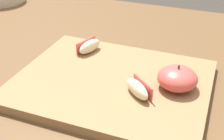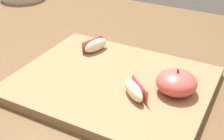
# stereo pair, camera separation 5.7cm
# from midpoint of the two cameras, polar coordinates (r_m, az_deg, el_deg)

# --- Properties ---
(dining_table) EXTENTS (1.39, 0.89, 0.72)m
(dining_table) POSITION_cam_midpoint_polar(r_m,az_deg,el_deg) (0.70, 0.87, -6.52)
(dining_table) COLOR brown
(dining_table) RESTS_ON ground_plane
(cutting_board) EXTENTS (0.36, 0.29, 0.02)m
(cutting_board) POSITION_cam_midpoint_polar(r_m,az_deg,el_deg) (0.59, 2.79, -2.52)
(cutting_board) COLOR olive
(cutting_board) RESTS_ON dining_table
(apple_half_skin_up) EXTENTS (0.07, 0.07, 0.05)m
(apple_half_skin_up) POSITION_cam_midpoint_polar(r_m,az_deg,el_deg) (0.55, 14.80, -2.33)
(apple_half_skin_up) COLOR #D14C47
(apple_half_skin_up) RESTS_ON cutting_board
(apple_wedge_near_knife) EXTENTS (0.06, 0.06, 0.03)m
(apple_wedge_near_knife) POSITION_cam_midpoint_polar(r_m,az_deg,el_deg) (0.53, 7.26, -3.87)
(apple_wedge_near_knife) COLOR beige
(apple_wedge_near_knife) RESTS_ON cutting_board
(apple_wedge_back) EXTENTS (0.04, 0.06, 0.03)m
(apple_wedge_back) POSITION_cam_midpoint_polar(r_m,az_deg,el_deg) (0.68, -0.65, 4.55)
(apple_wedge_back) COLOR beige
(apple_wedge_back) RESTS_ON cutting_board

